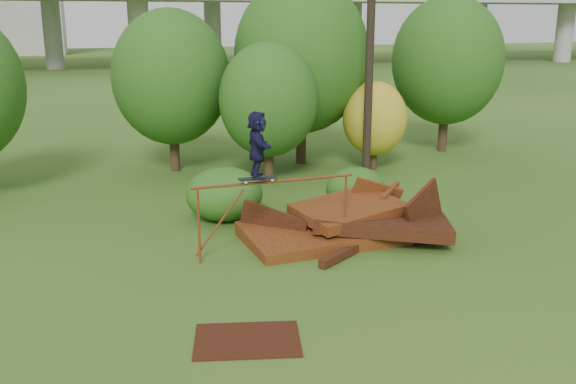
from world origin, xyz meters
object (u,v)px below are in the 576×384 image
object	(u,v)px
skater	(257,145)
scrap_pile	(347,225)
utility_pole	(370,43)
flat_plate	(247,340)

from	to	relation	value
skater	scrap_pile	bearing A→B (deg)	-70.26
utility_pole	scrap_pile	bearing A→B (deg)	-117.61
flat_plate	utility_pole	xyz separation A→B (m)	(6.66, 10.21, 4.69)
skater	flat_plate	distance (m)	4.98
skater	flat_plate	bearing A→B (deg)	169.67
scrap_pile	utility_pole	xyz separation A→B (m)	(2.94, 5.61, 4.35)
scrap_pile	skater	distance (m)	3.48
skater	flat_plate	size ratio (longest dim) A/B	0.83
skater	flat_plate	xyz separation A→B (m)	(-1.22, -4.01, -2.69)
flat_plate	utility_pole	world-z (taller)	utility_pole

